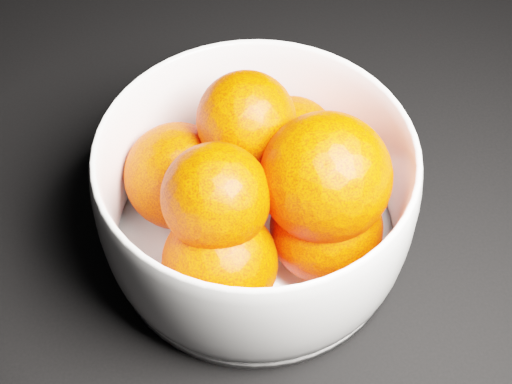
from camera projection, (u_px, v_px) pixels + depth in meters
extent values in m
cylinder|color=silver|center=(256.00, 236.00, 0.51)|extent=(0.20, 0.20, 0.01)
sphere|color=#F12C00|center=(291.00, 142.00, 0.51)|extent=(0.07, 0.07, 0.07)
sphere|color=#F12C00|center=(178.00, 176.00, 0.49)|extent=(0.07, 0.07, 0.07)
sphere|color=#F12C00|center=(220.00, 263.00, 0.45)|extent=(0.07, 0.07, 0.07)
sphere|color=#F12C00|center=(326.00, 228.00, 0.46)|extent=(0.07, 0.07, 0.07)
sphere|color=#F12C00|center=(246.00, 120.00, 0.47)|extent=(0.07, 0.07, 0.07)
sphere|color=#F12C00|center=(216.00, 197.00, 0.43)|extent=(0.07, 0.07, 0.07)
sphere|color=#F12C00|center=(326.00, 177.00, 0.44)|extent=(0.08, 0.08, 0.08)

